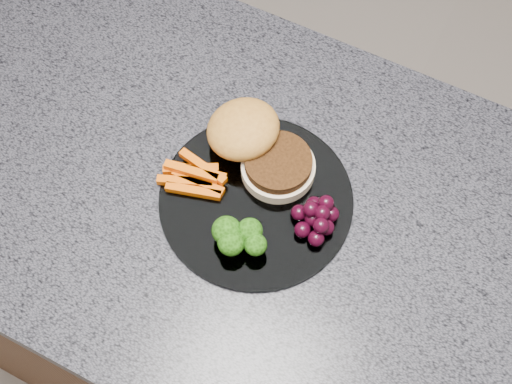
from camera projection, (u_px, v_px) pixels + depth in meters
island_cabinet at (277, 320)px, 1.36m from camera, size 1.20×0.60×0.86m
countertop at (286, 223)px, 0.96m from camera, size 1.20×0.60×0.04m
plate at (256, 200)px, 0.95m from camera, size 0.26×0.26×0.01m
burger at (255, 144)px, 0.96m from camera, size 0.16×0.12×0.06m
carrot_sticks at (194, 176)px, 0.95m from camera, size 0.09×0.07×0.02m
broccoli at (238, 236)px, 0.90m from camera, size 0.07×0.06×0.05m
grape_bunch at (316, 218)px, 0.92m from camera, size 0.06×0.07×0.04m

